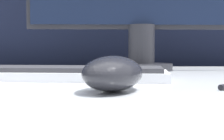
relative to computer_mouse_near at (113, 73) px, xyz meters
The scene contains 3 objects.
partition_panel 0.85m from the computer_mouse_near, 90.56° to the left, with size 5.00×0.03×1.45m.
computer_mouse_near is the anchor object (origin of this frame).
keyboard 0.20m from the computer_mouse_near, 111.27° to the left, with size 0.38×0.20×0.02m.
Camera 1 is at (-0.01, -0.56, 0.80)m, focal length 50.00 mm.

